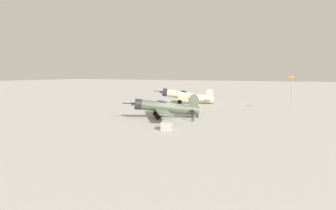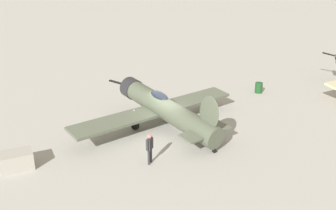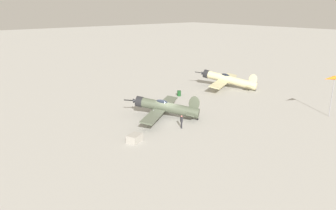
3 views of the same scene
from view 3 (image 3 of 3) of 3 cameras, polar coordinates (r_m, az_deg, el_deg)
The scene contains 7 objects.
ground_plane at distance 45.62m, azimuth 0.00°, elevation -2.16°, with size 400.00×400.00×0.00m, color #A8A59E.
airplane_foreground at distance 45.29m, azimuth -0.60°, elevation -0.34°, with size 11.43×9.39×3.43m.
airplane_mid_apron at distance 62.85m, azimuth 10.32°, elevation 4.38°, with size 12.40×10.93×3.17m.
ground_crew_mechanic at distance 41.33m, azimuth 2.37°, elevation -2.71°, with size 0.42×0.61×1.71m.
equipment_crate at distance 37.56m, azimuth -5.83°, elevation -5.80°, with size 1.99×1.74×0.91m.
fuel_drum at distance 56.41m, azimuth 1.94°, elevation 2.05°, with size 0.69×0.69×0.93m.
windsock_mast at distance 49.29m, azimuth 26.33°, elevation 3.93°, with size 2.17×1.00×5.82m.
Camera 3 is at (-27.77, -33.01, 14.85)m, focal length 35.01 mm.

